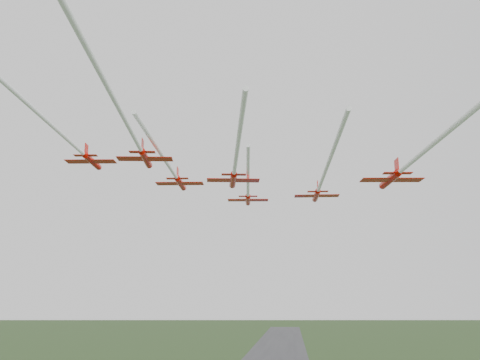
# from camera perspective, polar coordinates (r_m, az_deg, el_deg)

# --- Properties ---
(jet_lead) EXTENTS (8.54, 45.67, 2.52)m
(jet_lead) POSITION_cam_1_polar(r_m,az_deg,el_deg) (102.58, 0.86, -1.09)
(jet_lead) COLOR #D20900
(jet_row2_left) EXTENTS (9.15, 45.75, 2.71)m
(jet_row2_left) POSITION_cam_1_polar(r_m,az_deg,el_deg) (94.49, -7.18, 0.88)
(jet_row2_left) COLOR #D20900
(jet_row2_right) EXTENTS (8.23, 51.57, 2.46)m
(jet_row2_right) POSITION_cam_1_polar(r_m,az_deg,el_deg) (88.56, 8.72, -0.09)
(jet_row2_right) COLOR #D20900
(jet_row3_left) EXTENTS (8.19, 43.94, 2.42)m
(jet_row3_left) POSITION_cam_1_polar(r_m,az_deg,el_deg) (82.06, -17.34, 3.62)
(jet_row3_left) COLOR #D20900
(jet_row3_mid) EXTENTS (10.24, 45.62, 2.65)m
(jet_row3_mid) POSITION_cam_1_polar(r_m,az_deg,el_deg) (81.40, -0.54, 1.50)
(jet_row3_mid) COLOR #D20900
(jet_row3_right) EXTENTS (10.38, 62.97, 2.96)m
(jet_row3_right) POSITION_cam_1_polar(r_m,az_deg,el_deg) (76.44, 18.68, 2.61)
(jet_row3_right) COLOR #D20900
(jet_row4_left) EXTENTS (11.63, 62.63, 2.39)m
(jet_row4_left) POSITION_cam_1_polar(r_m,az_deg,el_deg) (62.74, -12.21, 6.37)
(jet_row4_left) COLOR #D20900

